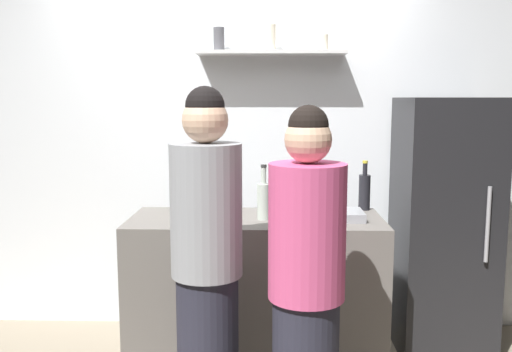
# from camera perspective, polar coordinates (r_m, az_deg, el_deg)

# --- Properties ---
(back_wall_assembly) EXTENTS (4.80, 0.32, 2.60)m
(back_wall_assembly) POSITION_cam_1_polar(r_m,az_deg,el_deg) (3.96, -2.14, 3.21)
(back_wall_assembly) COLOR white
(back_wall_assembly) RESTS_ON ground
(refrigerator) EXTENTS (0.57, 0.64, 1.64)m
(refrigerator) POSITION_cam_1_polar(r_m,az_deg,el_deg) (3.80, 18.59, -4.82)
(refrigerator) COLOR black
(refrigerator) RESTS_ON ground
(counter) EXTENTS (1.50, 0.62, 0.93)m
(counter) POSITION_cam_1_polar(r_m,az_deg,el_deg) (3.43, -0.00, -11.90)
(counter) COLOR #66605B
(counter) RESTS_ON ground
(baking_pan) EXTENTS (0.34, 0.24, 0.05)m
(baking_pan) POSITION_cam_1_polar(r_m,az_deg,el_deg) (3.29, 7.98, -3.97)
(baking_pan) COLOR gray
(baking_pan) RESTS_ON counter
(utensil_holder) EXTENTS (0.10, 0.10, 0.21)m
(utensil_holder) POSITION_cam_1_polar(r_m,az_deg,el_deg) (3.47, -5.26, -2.82)
(utensil_holder) COLOR #B2B2B7
(utensil_holder) RESTS_ON counter
(wine_bottle_dark_glass) EXTENTS (0.07, 0.07, 0.31)m
(wine_bottle_dark_glass) POSITION_cam_1_polar(r_m,az_deg,el_deg) (3.58, 11.04, -1.50)
(wine_bottle_dark_glass) COLOR black
(wine_bottle_dark_glass) RESTS_ON counter
(wine_bottle_green_glass) EXTENTS (0.08, 0.08, 0.29)m
(wine_bottle_green_glass) POSITION_cam_1_polar(r_m,az_deg,el_deg) (3.58, -7.98, -1.64)
(wine_bottle_green_glass) COLOR #19471E
(wine_bottle_green_glass) RESTS_ON counter
(wine_bottle_pale_glass) EXTENTS (0.08, 0.08, 0.32)m
(wine_bottle_pale_glass) POSITION_cam_1_polar(r_m,az_deg,el_deg) (3.24, 0.78, -2.40)
(wine_bottle_pale_glass) COLOR #B2BFB2
(wine_bottle_pale_glass) RESTS_ON counter
(water_bottle_plastic) EXTENTS (0.09, 0.09, 0.26)m
(water_bottle_plastic) POSITION_cam_1_polar(r_m,az_deg,el_deg) (3.47, 4.00, -1.76)
(water_bottle_plastic) COLOR silver
(water_bottle_plastic) RESTS_ON counter
(person_grey_hoodie) EXTENTS (0.34, 0.34, 1.69)m
(person_grey_hoodie) POSITION_cam_1_polar(r_m,az_deg,el_deg) (2.70, -5.04, -9.18)
(person_grey_hoodie) COLOR #262633
(person_grey_hoodie) RESTS_ON ground
(person_pink_top) EXTENTS (0.34, 0.34, 1.61)m
(person_pink_top) POSITION_cam_1_polar(r_m,az_deg,el_deg) (2.53, 5.17, -11.56)
(person_pink_top) COLOR #262633
(person_pink_top) RESTS_ON ground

